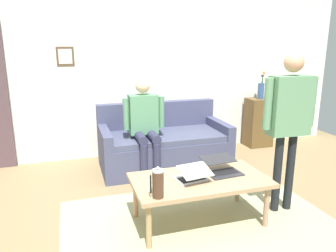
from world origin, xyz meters
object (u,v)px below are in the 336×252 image
(french_press, at_px, (158,183))
(laptop_left, at_px, (222,168))
(coffee_table, at_px, (200,182))
(couch, at_px, (163,145))
(side_shelf, at_px, (259,122))
(person_seated, at_px, (145,122))
(person_standing, at_px, (289,113))
(laptop_center, at_px, (192,176))
(flower_vase, at_px, (261,89))

(french_press, bearing_deg, laptop_left, -156.33)
(coffee_table, bearing_deg, french_press, 28.14)
(couch, xyz_separation_m, side_shelf, (-1.83, -0.43, 0.11))
(laptop_left, xyz_separation_m, person_seated, (0.49, -1.28, 0.22))
(coffee_table, relative_size, person_standing, 0.79)
(french_press, bearing_deg, couch, -107.79)
(laptop_left, distance_m, side_shelf, 2.55)
(french_press, bearing_deg, laptop_center, -149.20)
(french_press, xyz_separation_m, side_shelf, (-2.42, -2.27, -0.17))
(couch, relative_size, side_shelf, 2.16)
(coffee_table, distance_m, person_standing, 1.12)
(person_seated, bearing_deg, french_press, 80.51)
(coffee_table, distance_m, side_shelf, 2.78)
(coffee_table, xyz_separation_m, french_press, (0.49, 0.26, 0.17))
(side_shelf, bearing_deg, french_press, 43.16)
(laptop_left, relative_size, laptop_center, 1.09)
(flower_vase, distance_m, person_standing, 2.27)
(couch, distance_m, person_standing, 1.95)
(laptop_left, distance_m, laptop_center, 0.37)
(coffee_table, bearing_deg, laptop_left, -165.27)
(couch, height_order, french_press, couch)
(laptop_center, height_order, french_press, french_press)
(couch, relative_size, person_seated, 1.39)
(laptop_left, height_order, french_press, french_press)
(laptop_left, xyz_separation_m, laptop_center, (0.36, 0.09, -0.00))
(couch, distance_m, side_shelf, 1.88)
(french_press, relative_size, person_seated, 0.21)
(laptop_center, relative_size, person_standing, 0.21)
(flower_vase, bearing_deg, side_shelf, -25.60)
(laptop_center, xyz_separation_m, person_standing, (-1.02, 0.01, 0.54))
(french_press, height_order, flower_vase, flower_vase)
(person_standing, bearing_deg, flower_vase, -116.20)
(coffee_table, relative_size, laptop_center, 3.82)
(laptop_center, distance_m, french_press, 0.48)
(person_standing, distance_m, person_seated, 1.82)
(side_shelf, bearing_deg, person_seated, 16.95)
(laptop_left, bearing_deg, coffee_table, 14.73)
(coffee_table, relative_size, person_seated, 1.01)
(couch, height_order, side_shelf, couch)
(laptop_center, bearing_deg, couch, -96.69)
(laptop_center, bearing_deg, person_seated, -84.46)
(laptop_left, bearing_deg, french_press, 23.67)
(couch, bearing_deg, person_standing, 117.28)
(side_shelf, xyz_separation_m, person_standing, (1.00, 2.03, 0.64))
(laptop_center, height_order, side_shelf, side_shelf)
(coffee_table, relative_size, side_shelf, 1.58)
(laptop_left, distance_m, flower_vase, 2.59)
(flower_vase, xyz_separation_m, person_seated, (2.15, 0.65, -0.26))
(person_standing, bearing_deg, couch, -62.72)
(person_standing, bearing_deg, french_press, 9.30)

